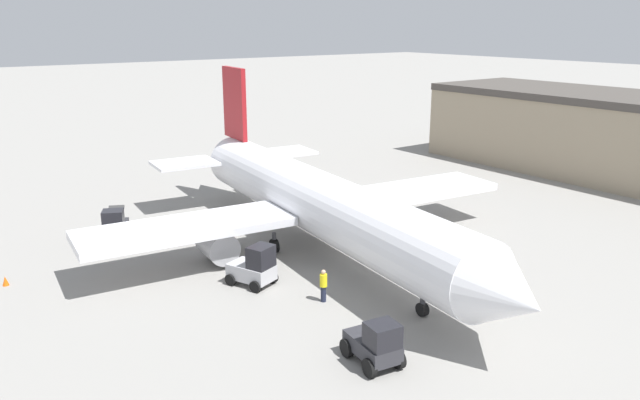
{
  "coord_description": "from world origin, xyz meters",
  "views": [
    {
      "loc": [
        30.52,
        -22.4,
        14.35
      ],
      "look_at": [
        0.0,
        0.0,
        3.52
      ],
      "focal_mm": 35.0,
      "sensor_mm": 36.0,
      "label": 1
    }
  ],
  "objects_px": {
    "pushback_tug": "(375,344)",
    "ground_crew_worker": "(323,285)",
    "baggage_tug": "(255,267)",
    "airplane": "(313,201)",
    "safety_cone_near": "(5,281)",
    "belt_loader_truck": "(115,226)"
  },
  "relations": [
    {
      "from": "ground_crew_worker",
      "to": "safety_cone_near",
      "type": "height_order",
      "value": "ground_crew_worker"
    },
    {
      "from": "ground_crew_worker",
      "to": "belt_loader_truck",
      "type": "relative_size",
      "value": 0.58
    },
    {
      "from": "airplane",
      "to": "pushback_tug",
      "type": "height_order",
      "value": "airplane"
    },
    {
      "from": "baggage_tug",
      "to": "pushback_tug",
      "type": "height_order",
      "value": "baggage_tug"
    },
    {
      "from": "pushback_tug",
      "to": "baggage_tug",
      "type": "bearing_deg",
      "value": -172.76
    },
    {
      "from": "baggage_tug",
      "to": "safety_cone_near",
      "type": "distance_m",
      "value": 14.12
    },
    {
      "from": "ground_crew_worker",
      "to": "belt_loader_truck",
      "type": "xyz_separation_m",
      "value": [
        -16.02,
        -5.68,
        0.11
      ]
    },
    {
      "from": "belt_loader_truck",
      "to": "pushback_tug",
      "type": "height_order",
      "value": "belt_loader_truck"
    },
    {
      "from": "airplane",
      "to": "belt_loader_truck",
      "type": "bearing_deg",
      "value": -125.62
    },
    {
      "from": "ground_crew_worker",
      "to": "belt_loader_truck",
      "type": "distance_m",
      "value": 16.99
    },
    {
      "from": "airplane",
      "to": "belt_loader_truck",
      "type": "height_order",
      "value": "airplane"
    },
    {
      "from": "belt_loader_truck",
      "to": "pushback_tug",
      "type": "xyz_separation_m",
      "value": [
        22.46,
        3.69,
        -0.07
      ]
    },
    {
      "from": "airplane",
      "to": "pushback_tug",
      "type": "relative_size",
      "value": 12.53
    },
    {
      "from": "baggage_tug",
      "to": "belt_loader_truck",
      "type": "relative_size",
      "value": 0.94
    },
    {
      "from": "airplane",
      "to": "safety_cone_near",
      "type": "bearing_deg",
      "value": -100.44
    },
    {
      "from": "safety_cone_near",
      "to": "ground_crew_worker",
      "type": "bearing_deg",
      "value": 47.08
    },
    {
      "from": "baggage_tug",
      "to": "pushback_tug",
      "type": "xyz_separation_m",
      "value": [
        10.47,
        -0.15,
        -0.08
      ]
    },
    {
      "from": "belt_loader_truck",
      "to": "safety_cone_near",
      "type": "bearing_deg",
      "value": -38.2
    },
    {
      "from": "pushback_tug",
      "to": "ground_crew_worker",
      "type": "bearing_deg",
      "value": 170.88
    },
    {
      "from": "belt_loader_truck",
      "to": "airplane",
      "type": "bearing_deg",
      "value": 73.62
    },
    {
      "from": "baggage_tug",
      "to": "safety_cone_near",
      "type": "bearing_deg",
      "value": -147.22
    },
    {
      "from": "airplane",
      "to": "baggage_tug",
      "type": "bearing_deg",
      "value": -58.06
    }
  ]
}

